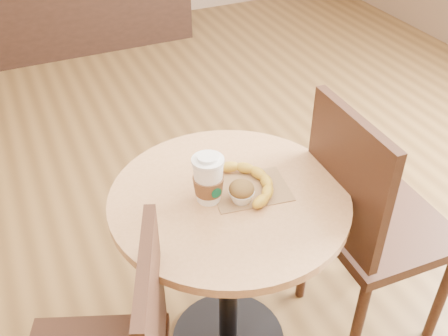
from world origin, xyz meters
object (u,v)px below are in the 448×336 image
object	(u,v)px
chair_right	(369,220)
coffee_cup	(208,180)
banana	(253,181)
cafe_table	(229,241)
muffin	(242,192)

from	to	relation	value
chair_right	coffee_cup	xyz separation A→B (m)	(-0.56, 0.12, 0.27)
chair_right	banana	bearing A→B (deg)	75.55
chair_right	banana	distance (m)	0.47
cafe_table	banana	bearing A→B (deg)	7.64
chair_right	coffee_cup	world-z (taller)	chair_right
cafe_table	coffee_cup	bearing A→B (deg)	170.56
banana	cafe_table	bearing A→B (deg)	-171.08
cafe_table	coffee_cup	world-z (taller)	coffee_cup
chair_right	muffin	size ratio (longest dim) A/B	12.54
coffee_cup	banana	size ratio (longest dim) A/B	0.62
cafe_table	muffin	distance (m)	0.24
cafe_table	muffin	size ratio (longest dim) A/B	9.48
cafe_table	muffin	xyz separation A→B (m)	(0.02, -0.04, 0.24)
banana	muffin	bearing A→B (deg)	-140.53
chair_right	coffee_cup	size ratio (longest dim) A/B	6.15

